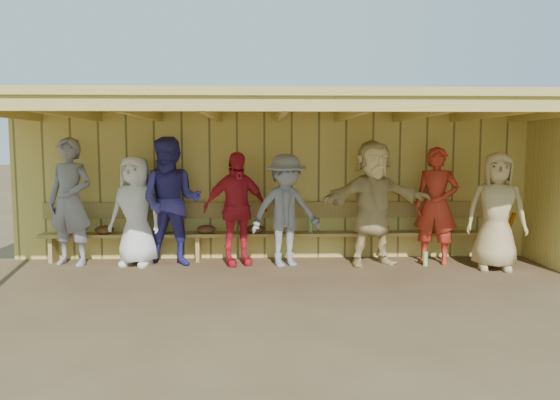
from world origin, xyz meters
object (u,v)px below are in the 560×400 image
object	(u,v)px
player_a	(70,202)
player_f	(373,203)
player_b	(136,211)
player_g	(436,205)
player_d	(236,209)
player_h	(496,211)
player_e	(286,210)
player_c	(171,202)
bench	(278,227)

from	to	relation	value
player_a	player_f	xyz separation A→B (m)	(4.67, -0.14, -0.02)
player_b	player_g	xyz separation A→B (m)	(4.67, -0.02, 0.07)
player_d	player_h	world-z (taller)	player_h
player_a	player_h	size ratio (longest dim) A/B	1.12
player_a	player_d	bearing A→B (deg)	14.47
player_e	player_h	distance (m)	3.14
player_d	player_c	bearing A→B (deg)	159.58
player_c	player_g	xyz separation A→B (m)	(4.12, 0.01, -0.08)
player_b	player_e	size ratio (longest dim) A/B	0.99
player_f	player_c	bearing A→B (deg)	164.02
player_h	bench	distance (m)	3.34
player_g	player_d	bearing A→B (deg)	-156.42
player_d	player_a	bearing A→B (deg)	157.31
player_e	player_a	bearing A→B (deg)	156.84
player_b	player_c	size ratio (longest dim) A/B	0.86
player_f	player_b	bearing A→B (deg)	163.76
player_e	player_c	bearing A→B (deg)	156.60
player_a	player_d	xyz separation A→B (m)	(2.55, -0.07, -0.11)
player_f	player_a	bearing A→B (deg)	163.39
player_a	player_b	size ratio (longest dim) A/B	1.16
player_a	player_h	world-z (taller)	player_a
player_d	player_h	distance (m)	3.91
player_a	player_g	world-z (taller)	player_a
player_c	player_g	size ratio (longest dim) A/B	1.08
player_b	player_e	xyz separation A→B (m)	(2.31, -0.13, 0.01)
player_c	player_h	size ratio (longest dim) A/B	1.13
player_d	bench	distance (m)	0.84
player_a	player_g	bearing A→B (deg)	15.28
player_c	player_f	xyz separation A→B (m)	(3.11, -0.06, -0.02)
player_a	player_c	size ratio (longest dim) A/B	1.00
player_f	player_e	bearing A→B (deg)	167.15
player_b	player_g	bearing A→B (deg)	14.46
player_b	bench	size ratio (longest dim) A/B	0.22
player_d	player_f	world-z (taller)	player_f
player_g	bench	bearing A→B (deg)	-165.06
player_a	player_h	xyz separation A→B (m)	(6.43, -0.53, -0.11)
player_b	player_c	world-z (taller)	player_c
player_b	player_d	world-z (taller)	player_d
player_h	player_e	bearing A→B (deg)	-172.31
player_a	bench	xyz separation A→B (m)	(3.22, 0.31, -0.46)
player_b	player_c	distance (m)	0.57
player_h	bench	bearing A→B (deg)	179.40
player_f	player_g	distance (m)	1.01
player_c	bench	bearing A→B (deg)	19.07
player_a	player_c	world-z (taller)	player_c
player_g	player_e	bearing A→B (deg)	-153.54
bench	player_f	bearing A→B (deg)	-16.98
player_e	player_f	world-z (taller)	player_f
player_g	bench	world-z (taller)	player_g
player_d	bench	size ratio (longest dim) A/B	0.23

